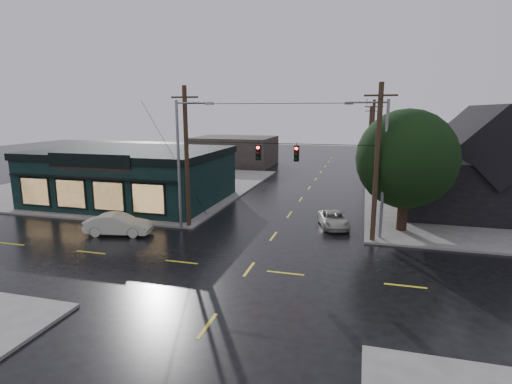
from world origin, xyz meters
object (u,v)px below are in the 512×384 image
(utility_pole_ne, at_px, (372,242))
(suv_silver, at_px, (333,219))
(utility_pole_nw, at_px, (189,227))
(sedan_cream, at_px, (118,224))
(corner_tree, at_px, (406,159))

(utility_pole_ne, distance_m, suv_silver, 4.02)
(utility_pole_nw, relative_size, sedan_cream, 2.27)
(utility_pole_nw, bearing_deg, utility_pole_ne, 0.00)
(corner_tree, bearing_deg, utility_pole_ne, -124.81)
(corner_tree, distance_m, utility_pole_ne, 6.27)
(sedan_cream, bearing_deg, utility_pole_nw, -64.17)
(sedan_cream, bearing_deg, corner_tree, -83.89)
(corner_tree, bearing_deg, utility_pole_nw, -169.06)
(utility_pole_ne, bearing_deg, utility_pole_nw, 180.00)
(utility_pole_nw, distance_m, utility_pole_ne, 13.00)
(utility_pole_nw, distance_m, suv_silver, 10.68)
(sedan_cream, distance_m, suv_silver, 15.35)
(corner_tree, distance_m, sedan_cream, 20.32)
(utility_pole_ne, height_order, sedan_cream, utility_pole_ne)
(corner_tree, bearing_deg, sedan_cream, -162.83)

